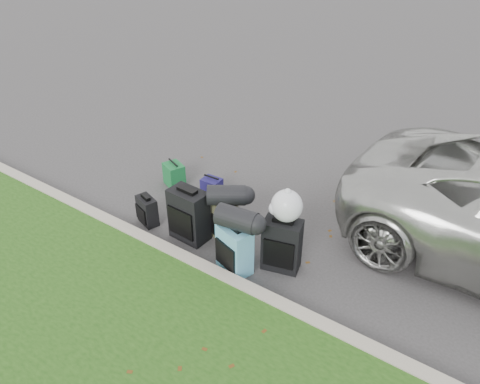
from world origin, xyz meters
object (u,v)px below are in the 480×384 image
Objects in this scene: suitcase_olive at (227,224)px; tote_navy at (212,188)px; suitcase_small_black at (147,211)px; suitcase_large_black_left at (189,215)px; tote_green at (174,175)px; suitcase_teal at (235,249)px; suitcase_large_black_right at (282,245)px.

tote_navy is (-0.90, 0.81, -0.13)m from suitcase_olive.
suitcase_large_black_left is at bearing 24.83° from suitcase_small_black.
suitcase_olive is (1.23, 0.33, 0.07)m from suitcase_small_black.
tote_green is (-0.43, 1.07, -0.03)m from suitcase_small_black.
suitcase_teal reaches higher than suitcase_olive.
suitcase_teal is (1.67, -0.11, 0.11)m from suitcase_small_black.
suitcase_teal reaches higher than tote_green.
tote_navy is at bearing 154.28° from suitcase_teal.
tote_navy is (-1.82, 0.86, -0.20)m from suitcase_large_black_right.
suitcase_large_black_left is 1.07× the size of suitcase_large_black_right.
tote_green is 0.76m from tote_navy.
suitcase_large_black_right is 2.70m from tote_green.
suitcase_teal is at bearing -45.36° from tote_navy.
suitcase_small_black is 0.77m from suitcase_large_black_left.
suitcase_large_black_left is 1.17× the size of suitcase_teal.
suitcase_large_black_left reaches higher than suitcase_olive.
suitcase_large_black_right is (2.15, 0.28, 0.15)m from suitcase_small_black.
suitcase_large_black_left is 2.39× the size of tote_navy.
tote_navy is (-1.35, 1.25, -0.17)m from suitcase_teal.
suitcase_large_black_right is (0.92, -0.05, 0.07)m from suitcase_olive.
suitcase_small_black is 0.66× the size of suitcase_teal.
suitcase_olive is 1.52× the size of tote_green.
suitcase_large_black_left is at bearing -174.74° from suitcase_teal.
suitcase_large_black_right reaches higher than suitcase_olive.
suitcase_small_black is at bearing -166.58° from suitcase_teal.
suitcase_large_black_right is (1.40, 0.20, -0.02)m from suitcase_large_black_left.
suitcase_large_black_right is at bearing -27.77° from tote_navy.
suitcase_olive is at bearing 161.86° from suitcase_large_black_right.
suitcase_olive is 1.80× the size of tote_navy.
suitcase_olive is at bearing -1.80° from tote_green.
tote_green is (-2.10, 1.18, -0.14)m from suitcase_teal.
tote_navy is (0.76, 0.07, -0.03)m from tote_green.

